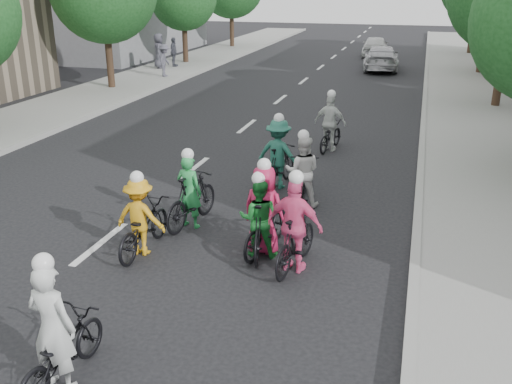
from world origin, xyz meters
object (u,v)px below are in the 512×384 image
at_px(cyclist_0, 58,343).
at_px(spectator_0, 165,60).
at_px(cyclist_4, 265,219).
at_px(spectator_2, 159,51).
at_px(cyclist_8, 330,130).
at_px(cyclist_2, 142,223).
at_px(follow_car_lead, 381,58).
at_px(cyclist_5, 191,197).
at_px(cyclist_6, 303,178).
at_px(follow_car_trail, 375,46).
at_px(cyclist_7, 279,159).
at_px(cyclist_1, 259,222).
at_px(cyclist_3, 295,234).
at_px(spectator_1, 174,52).

relative_size(cyclist_0, spectator_0, 1.17).
bearing_deg(cyclist_4, spectator_2, -50.37).
bearing_deg(cyclist_8, spectator_0, -34.64).
xyz_separation_m(cyclist_2, follow_car_lead, (2.50, 25.00, 0.08)).
height_order(cyclist_0, spectator_2, spectator_2).
height_order(cyclist_5, cyclist_6, cyclist_6).
bearing_deg(follow_car_trail, cyclist_7, 86.38).
bearing_deg(follow_car_trail, cyclist_6, 88.08).
distance_m(cyclist_1, spectator_2, 23.75).
xyz_separation_m(cyclist_3, spectator_0, (-11.00, 18.44, 0.27)).
distance_m(cyclist_3, cyclist_6, 3.20).
distance_m(cyclist_0, follow_car_trail, 34.62).
xyz_separation_m(cyclist_3, follow_car_lead, (-0.45, 24.87, -0.01)).
relative_size(cyclist_4, follow_car_lead, 0.41).
bearing_deg(cyclist_7, cyclist_2, 80.42).
bearing_deg(cyclist_8, cyclist_3, 105.75).
height_order(follow_car_lead, spectator_0, spectator_0).
bearing_deg(spectator_0, spectator_1, 9.03).
bearing_deg(cyclist_7, cyclist_3, 118.84).
bearing_deg(follow_car_lead, follow_car_trail, -85.44).
relative_size(cyclist_2, follow_car_trail, 0.47).
distance_m(cyclist_6, spectator_0, 18.54).
bearing_deg(cyclist_3, follow_car_lead, -78.45).
relative_size(follow_car_trail, spectator_0, 2.49).
relative_size(cyclist_0, cyclist_1, 0.99).
distance_m(cyclist_2, spectator_0, 20.25).
bearing_deg(follow_car_trail, cyclist_1, 87.44).
distance_m(spectator_0, spectator_1, 3.61).
xyz_separation_m(cyclist_5, spectator_2, (-10.00, 19.73, 0.48)).
height_order(cyclist_0, cyclist_8, cyclist_0).
relative_size(cyclist_0, follow_car_lead, 0.40).
height_order(cyclist_7, spectator_1, cyclist_7).
relative_size(cyclist_0, cyclist_2, 1.01).
relative_size(cyclist_2, spectator_1, 1.16).
distance_m(cyclist_1, cyclist_8, 7.38).
relative_size(cyclist_3, cyclist_6, 0.97).
height_order(cyclist_4, follow_car_lead, cyclist_4).
xyz_separation_m(cyclist_0, cyclist_3, (2.22, 3.89, 0.09)).
bearing_deg(cyclist_0, cyclist_5, -83.29).
distance_m(cyclist_2, follow_car_trail, 30.89).
relative_size(cyclist_4, cyclist_7, 1.01).
bearing_deg(cyclist_6, follow_car_trail, -96.12).
xyz_separation_m(spectator_0, spectator_1, (-1.02, 3.47, 0.00)).
height_order(cyclist_7, spectator_2, spectator_2).
bearing_deg(cyclist_0, follow_car_lead, -90.31).
height_order(cyclist_3, follow_car_trail, cyclist_3).
bearing_deg(spectator_2, cyclist_0, -175.26).
distance_m(cyclist_2, cyclist_6, 4.09).
bearing_deg(cyclist_2, cyclist_8, -104.91).
distance_m(spectator_1, spectator_2, 1.01).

